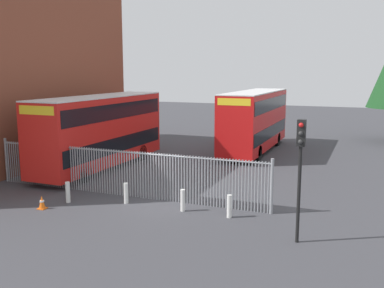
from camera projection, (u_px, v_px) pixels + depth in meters
ground_plane at (216, 166)px, 27.52m from camera, size 100.00×100.00×0.00m
palisade_fence at (122, 171)px, 20.75m from camera, size 14.48×0.14×2.35m
double_decker_bus_near_gate at (101, 129)px, 26.38m from camera, size 2.54×10.81×4.42m
double_decker_bus_behind_fence_left at (255, 119)px, 32.04m from camera, size 2.54×10.81×4.42m
bollard_near_left at (68, 192)px, 19.77m from camera, size 0.20×0.20×0.95m
bollard_center_front at (126, 193)px, 19.60m from camera, size 0.20×0.20×0.95m
bollard_near_right at (183, 200)px, 18.52m from camera, size 0.20×0.20×0.95m
bollard_far_right at (229, 206)px, 17.71m from camera, size 0.20×0.20×0.95m
traffic_cone_mid_forecourt at (42, 202)px, 18.86m from camera, size 0.34×0.34×0.59m
traffic_light_kerbside at (300, 158)px, 14.73m from camera, size 0.28×0.33×4.30m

